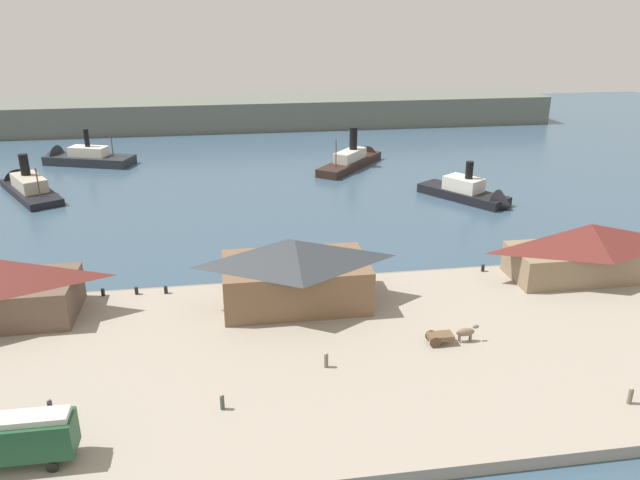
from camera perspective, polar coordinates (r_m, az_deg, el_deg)
The scene contains 19 objects.
ground_plane at distance 83.85m, azimuth -3.47°, elevation -3.31°, with size 320.00×320.00×0.00m, color #385166.
quay_promenade at distance 64.24m, azimuth -1.53°, elevation -10.86°, with size 110.00×36.00×1.20m, color #9E9384.
seawall_edge at distance 80.39m, azimuth -3.23°, elevation -4.03°, with size 110.00×0.80×1.00m, color gray.
ferry_shed_east_terminal at distance 72.35m, azimuth -2.28°, elevation -2.89°, with size 17.12×10.39×7.87m.
ferry_shed_customs_shed at distance 86.42m, azimuth 23.36°, elevation -0.84°, with size 19.89×8.10×7.19m.
horse_cart at distance 66.72m, azimuth 11.85°, elevation -8.52°, with size 5.53×1.63×1.87m.
pedestrian_at_waters_edge at distance 62.87m, azimuth 26.63°, elevation -12.70°, with size 0.41×0.41×1.67m.
pedestrian_near_east_shed at distance 56.55m, azimuth -8.98°, elevation -14.51°, with size 0.39×0.39×1.57m.
pedestrian_walking_west at distance 59.83m, azimuth -23.55°, elevation -13.95°, with size 0.42×0.42×1.71m.
pedestrian_standing_center at distance 61.45m, azimuth 0.57°, elevation -11.01°, with size 0.40×0.40×1.62m.
mooring_post_center_east at distance 78.26m, azimuth -13.99°, elevation -4.47°, with size 0.44×0.44×0.90m, color black.
mooring_post_center_west at distance 78.97m, azimuth -16.51°, elevation -4.49°, with size 0.44×0.44×0.90m, color black.
mooring_post_west at distance 79.86m, azimuth -19.32°, elevation -4.54°, with size 0.44×0.44×0.90m, color black.
mooring_post_east at distance 84.77m, azimuth 14.74°, elevation -2.51°, with size 0.44×0.44×0.90m, color black.
ferry_near_quay at distance 117.88m, azimuth 13.86°, elevation 4.12°, with size 14.95×18.52×8.96m.
ferry_mid_harbor at distance 152.12m, azimuth -21.30°, elevation 7.04°, with size 22.33×13.19×10.05m.
ferry_approaching_west at distance 133.07m, azimuth -25.42°, elevation 4.55°, with size 16.46×22.96×9.79m.
ferry_approaching_east at distance 140.62m, azimuth 3.25°, elevation 7.45°, with size 18.73×21.71×10.18m.
far_headland at distance 188.70m, azimuth -6.84°, elevation 11.63°, with size 180.00×24.00×8.00m, color #60665B.
Camera 1 is at (-6.73, -76.08, 34.61)m, focal length 34.82 mm.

